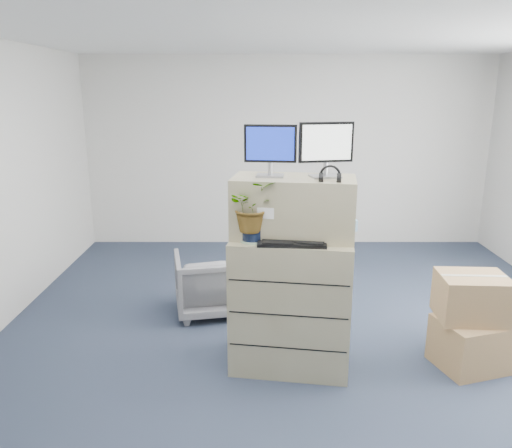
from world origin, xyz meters
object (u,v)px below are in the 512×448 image
object	(u,v)px
monitor_left	(270,148)
potted_plant	(252,213)
water_bottle	(306,218)
monitor_right	(326,147)
filing_cabinet_lower	(291,302)
office_chair	(209,280)
keyboard	(292,243)

from	to	relation	value
monitor_left	potted_plant	size ratio (longest dim) A/B	0.84
water_bottle	monitor_right	bearing A→B (deg)	-7.87
filing_cabinet_lower	water_bottle	xyz separation A→B (m)	(0.11, 0.07, 0.72)
office_chair	keyboard	bearing A→B (deg)	111.04
filing_cabinet_lower	potted_plant	distance (m)	0.87
filing_cabinet_lower	office_chair	distance (m)	1.33
keyboard	office_chair	size ratio (longest dim) A/B	0.75
monitor_left	water_bottle	world-z (taller)	monitor_left
keyboard	water_bottle	distance (m)	0.31
monitor_left	water_bottle	size ratio (longest dim) A/B	1.38
monitor_right	water_bottle	distance (m)	0.60
filing_cabinet_lower	monitor_right	distance (m)	1.33
monitor_left	filing_cabinet_lower	bearing A→B (deg)	-17.67
monitor_right	water_bottle	world-z (taller)	monitor_right
filing_cabinet_lower	water_bottle	distance (m)	0.74
filing_cabinet_lower	office_chair	bearing A→B (deg)	135.80
filing_cabinet_lower	office_chair	world-z (taller)	filing_cabinet_lower
filing_cabinet_lower	potted_plant	xyz separation A→B (m)	(-0.32, -0.10, 0.80)
monitor_left	office_chair	distance (m)	1.89
keyboard	water_bottle	size ratio (longest dim) A/B	1.75
filing_cabinet_lower	monitor_left	world-z (taller)	monitor_left
monitor_right	office_chair	xyz separation A→B (m)	(-1.05, 1.00, -1.52)
water_bottle	potted_plant	xyz separation A→B (m)	(-0.44, -0.16, 0.08)
office_chair	potted_plant	bearing A→B (deg)	100.82
monitor_right	office_chair	size ratio (longest dim) A/B	0.61
monitor_left	potted_plant	world-z (taller)	monitor_left
potted_plant	office_chair	world-z (taller)	potted_plant
monitor_right	potted_plant	distance (m)	0.78
monitor_right	office_chair	bearing A→B (deg)	124.99
filing_cabinet_lower	monitor_right	world-z (taller)	monitor_right
potted_plant	office_chair	size ratio (longest dim) A/B	0.70
monitor_left	keyboard	distance (m)	0.77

